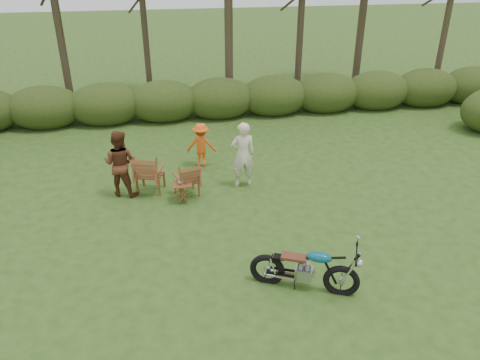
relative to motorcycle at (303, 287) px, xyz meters
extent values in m
plane|color=#284617|center=(-0.23, 0.71, 0.00)|extent=(80.00, 80.00, 0.00)
cylinder|color=#3A2A1F|center=(-5.73, 11.81, 3.60)|extent=(0.28, 0.28, 7.20)
cylinder|color=#3A2A1F|center=(-2.73, 12.91, 3.15)|extent=(0.24, 0.24, 6.30)
cylinder|color=#3A2A1F|center=(0.27, 10.71, 3.83)|extent=(0.30, 0.30, 7.65)
cylinder|color=#3A2A1F|center=(3.27, 11.81, 3.24)|extent=(0.26, 0.26, 6.48)
cylinder|color=#3A2A1F|center=(8.77, 10.71, 3.42)|extent=(0.24, 0.24, 6.84)
ellipsoid|color=#243714|center=(-6.23, 9.71, 0.63)|extent=(2.52, 1.68, 1.51)
ellipsoid|color=#243714|center=(-4.23, 9.71, 0.63)|extent=(2.52, 1.68, 1.51)
ellipsoid|color=#243714|center=(-2.23, 9.71, 0.63)|extent=(2.52, 1.68, 1.51)
ellipsoid|color=#243714|center=(-0.23, 9.71, 0.63)|extent=(2.52, 1.68, 1.51)
ellipsoid|color=#243714|center=(1.77, 9.71, 0.63)|extent=(2.52, 1.68, 1.51)
ellipsoid|color=#243714|center=(3.77, 9.71, 0.63)|extent=(2.52, 1.68, 1.51)
ellipsoid|color=#243714|center=(5.77, 9.71, 0.63)|extent=(2.52, 1.68, 1.51)
ellipsoid|color=#243714|center=(7.77, 9.71, 0.63)|extent=(2.52, 1.68, 1.51)
ellipsoid|color=#243714|center=(9.77, 9.71, 0.63)|extent=(2.52, 1.68, 1.51)
imported|color=beige|center=(-2.00, 3.59, 0.54)|extent=(0.17, 0.17, 0.10)
imported|color=beige|center=(-0.37, 4.19, 0.00)|extent=(0.65, 0.45, 1.72)
imported|color=#572B19|center=(-3.42, 4.23, 0.00)|extent=(0.99, 0.88, 1.68)
imported|color=#EC5816|center=(-1.31, 5.54, 0.00)|extent=(0.88, 0.60, 1.26)
camera|label=1|loc=(-2.29, -6.47, 5.66)|focal=35.00mm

